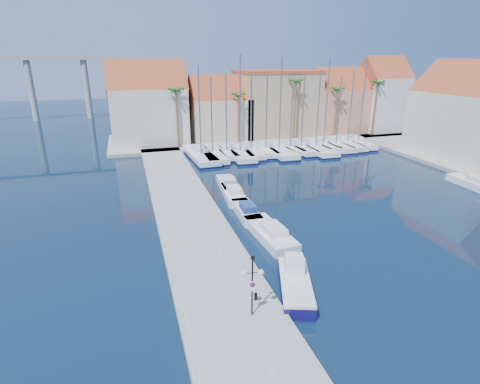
{
  "coord_description": "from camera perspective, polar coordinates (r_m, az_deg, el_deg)",
  "views": [
    {
      "loc": [
        -13.69,
        -17.28,
        14.21
      ],
      "look_at": [
        -4.71,
        12.37,
        3.0
      ],
      "focal_mm": 28.0,
      "sensor_mm": 36.0,
      "label": 1
    }
  ],
  "objects": [
    {
      "name": "motorboat_west_0",
      "position": [
        31.2,
        4.63,
        -6.22
      ],
      "size": [
        2.64,
        6.92,
        1.4
      ],
      "rotation": [
        0.0,
        0.0,
        0.07
      ],
      "color": "white",
      "rests_on": "ground"
    },
    {
      "name": "sailboat_6",
      "position": [
        59.14,
        5.71,
        6.47
      ],
      "size": [
        3.58,
        11.74,
        14.18
      ],
      "rotation": [
        0.0,
        0.0,
        -0.04
      ],
      "color": "white",
      "rests_on": "ground"
    },
    {
      "name": "building_6",
      "position": [
        62.05,
        31.32,
        9.94
      ],
      "size": [
        9.0,
        14.3,
        13.5
      ],
      "color": "beige",
      "rests_on": "shore_east"
    },
    {
      "name": "building_3",
      "position": [
        75.49,
        14.49,
        12.93
      ],
      "size": [
        10.3,
        8.0,
        12.0
      ],
      "color": "tan",
      "rests_on": "shore_north"
    },
    {
      "name": "quay_west",
      "position": [
        34.12,
        -7.49,
        -4.44
      ],
      "size": [
        6.0,
        77.0,
        0.5
      ],
      "primitive_type": "cube",
      "color": "gray",
      "rests_on": "ground"
    },
    {
      "name": "shore_north",
      "position": [
        70.83,
        3.07,
        8.49
      ],
      "size": [
        54.0,
        16.0,
        0.5
      ],
      "primitive_type": "cube",
      "color": "gray",
      "rests_on": "ground"
    },
    {
      "name": "sailboat_12",
      "position": [
        65.48,
        15.78,
        7.13
      ],
      "size": [
        3.25,
        10.13,
        12.36
      ],
      "rotation": [
        0.0,
        0.0,
        -0.06
      ],
      "color": "white",
      "rests_on": "ground"
    },
    {
      "name": "sailboat_3",
      "position": [
        56.94,
        -0.12,
        6.05
      ],
      "size": [
        3.69,
        11.27,
        14.54
      ],
      "rotation": [
        0.0,
        0.0,
        -0.07
      ],
      "color": "white",
      "rests_on": "ground"
    },
    {
      "name": "motorboat_west_3",
      "position": [
        42.82,
        -1.83,
        1.22
      ],
      "size": [
        2.2,
        5.82,
        1.4
      ],
      "rotation": [
        0.0,
        0.0,
        -0.07
      ],
      "color": "white",
      "rests_on": "ground"
    },
    {
      "name": "sailboat_1",
      "position": [
        56.41,
        -4.33,
        5.83
      ],
      "size": [
        3.25,
        11.27,
        11.61
      ],
      "rotation": [
        0.0,
        0.0,
        -0.03
      ],
      "color": "white",
      "rests_on": "ground"
    },
    {
      "name": "sailboat_10",
      "position": [
        63.4,
        12.35,
        7.05
      ],
      "size": [
        2.63,
        9.27,
        13.97
      ],
      "rotation": [
        0.0,
        0.0,
        0.02
      ],
      "color": "white",
      "rests_on": "ground"
    },
    {
      "name": "motorboat_west_1",
      "position": [
        35.36,
        1.0,
        -2.91
      ],
      "size": [
        1.97,
        5.54,
        1.4
      ],
      "rotation": [
        0.0,
        0.0,
        -0.04
      ],
      "color": "white",
      "rests_on": "ground"
    },
    {
      "name": "sailboat_11",
      "position": [
        64.01,
        14.11,
        6.99
      ],
      "size": [
        2.7,
        10.07,
        11.3
      ],
      "rotation": [
        0.0,
        0.0,
        0.0
      ],
      "color": "white",
      "rests_on": "ground"
    },
    {
      "name": "palm_3",
      "position": [
        69.42,
        14.64,
        14.65
      ],
      "size": [
        2.6,
        2.6,
        9.65
      ],
      "color": "brown",
      "rests_on": "shore_north"
    },
    {
      "name": "sailboat_9",
      "position": [
        61.41,
        11.15,
        6.67
      ],
      "size": [
        3.17,
        11.62,
        12.18
      ],
      "rotation": [
        0.0,
        0.0,
        -0.01
      ],
      "color": "white",
      "rests_on": "ground"
    },
    {
      "name": "palm_2",
      "position": [
        65.56,
        8.51,
        16.02
      ],
      "size": [
        2.6,
        2.6,
        11.15
      ],
      "color": "brown",
      "rests_on": "shore_north"
    },
    {
      "name": "sailboat_4",
      "position": [
        57.89,
        1.51,
        6.27
      ],
      "size": [
        2.95,
        9.56,
        11.89
      ],
      "rotation": [
        0.0,
        0.0,
        -0.05
      ],
      "color": "white",
      "rests_on": "ground"
    },
    {
      "name": "building_4",
      "position": [
        79.57,
        20.66,
        13.44
      ],
      "size": [
        8.3,
        8.0,
        14.0
      ],
      "color": "silver",
      "rests_on": "shore_north"
    },
    {
      "name": "sailboat_13",
      "position": [
        66.76,
        17.34,
        7.24
      ],
      "size": [
        3.26,
        9.64,
        13.97
      ],
      "rotation": [
        0.0,
        0.0,
        -0.08
      ],
      "color": "white",
      "rests_on": "ground"
    },
    {
      "name": "sailboat_7",
      "position": [
        60.3,
        7.45,
        6.67
      ],
      "size": [
        2.5,
        8.56,
        11.17
      ],
      "rotation": [
        0.0,
        0.0,
        0.03
      ],
      "color": "white",
      "rests_on": "ground"
    },
    {
      "name": "building_1",
      "position": [
        66.77,
        -3.17,
        12.19
      ],
      "size": [
        10.3,
        8.0,
        11.0
      ],
      "color": "beige",
      "rests_on": "shore_north"
    },
    {
      "name": "viaduct",
      "position": [
        102.55,
        -32.34,
        14.74
      ],
      "size": [
        48.0,
        2.2,
        14.45
      ],
      "color": "#9E9E99",
      "rests_on": "ground"
    },
    {
      "name": "motorboat_west_2",
      "position": [
        39.83,
        -1.01,
        -0.23
      ],
      "size": [
        2.48,
        6.21,
        1.4
      ],
      "rotation": [
        0.0,
        0.0,
        -0.09
      ],
      "color": "white",
      "rests_on": "ground"
    },
    {
      "name": "palm_0",
      "position": [
        60.0,
        -9.74,
        14.71
      ],
      "size": [
        2.6,
        2.6,
        10.15
      ],
      "color": "brown",
      "rests_on": "shore_north"
    },
    {
      "name": "building_0",
      "position": [
        64.84,
        -13.8,
        12.53
      ],
      "size": [
        12.3,
        9.0,
        13.5
      ],
      "color": "beige",
      "rests_on": "shore_north"
    },
    {
      "name": "motorboat_east_1",
      "position": [
        50.93,
        31.98,
        1.19
      ],
      "size": [
        2.17,
        6.15,
        1.4
      ],
      "rotation": [
        0.0,
        0.0,
        -0.04
      ],
      "color": "white",
      "rests_on": "ground"
    },
    {
      "name": "palm_1",
      "position": [
        62.16,
        -0.23,
        14.28
      ],
      "size": [
        2.6,
        2.6,
        9.15
      ],
      "color": "brown",
      "rests_on": "shore_north"
    },
    {
      "name": "sailboat_8",
      "position": [
        60.72,
        9.06,
        6.67
      ],
      "size": [
        2.51,
        9.45,
        11.59
      ],
      "rotation": [
        0.0,
        0.0,
        -0.0
      ],
      "color": "white",
      "rests_on": "ground"
    },
    {
      "name": "sailboat_5",
      "position": [
        58.92,
        3.79,
        6.49
      ],
      "size": [
        2.99,
        9.11,
        12.28
      ],
      "rotation": [
        0.0,
        0.0,
        -0.07
      ],
      "color": "white",
      "rests_on": "ground"
    },
    {
      "name": "fishing_boat",
      "position": [
        24.79,
        8.38,
        -13.52
      ],
      "size": [
        3.57,
        5.87,
        1.95
      ],
      "rotation": [
        0.0,
        0.0,
        -0.33
      ],
      "color": "#140E52",
      "rests_on": "ground"
    },
    {
      "name": "palm_4",
      "position": [
        73.79,
        20.23,
        15.1
      ],
      "size": [
        2.6,
        2.6,
        10.65
      ],
      "color": "brown",
      "rests_on": "shore_north"
    },
    {
      "name": "sailboat_2",
      "position": [
        56.95,
        -2.18,
        6.06
      ],
      "size": [
        2.37,
        8.27,
        12.18
      ],
      "rotation": [
        0.0,
        0.0,
        0.02
      ],
      "color": "white",
      "rests_on": "ground"
    },
    {
      "name": "ground",
      "position": [
        26.23,
        18.55,
        -14.09
      ],
      "size": [
        260.0,
        260.0,
        0.0
      ],
      "primitive_type": "plane",
      "color": "black",
      "rests_on": "ground"
    },
    {
      "name": "bollard",
      "position": [
        23.21,
        2.4,
        -15.63
      ],
      "size": [
        0.19,
        0.19,
        0.46
      ],
      "primitive_type": "cylinder",
      "color": "black",
      "rests_on": "quay_west"
    },
    {
      "name": "building_2",
      "position": [
        70.97,
        5.51,
        13.37
      ],
      "size": [
        14.2,
        10.2,
        11.5
      ],
      "color": "tan",
      "rests_on": "shore_north"
    },
    {
      "name": "lamp_post",
      "position": [
        20.82,
        1.89,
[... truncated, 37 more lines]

